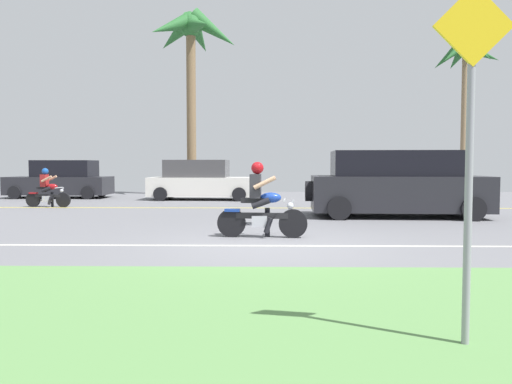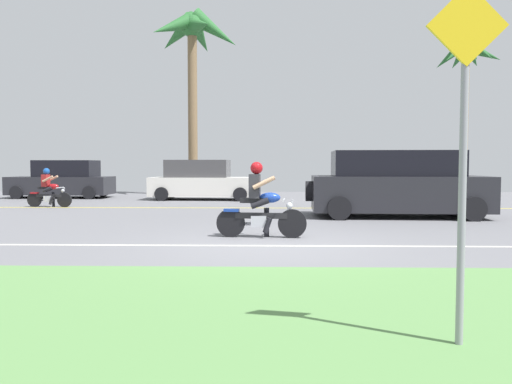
{
  "view_description": "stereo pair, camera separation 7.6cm",
  "coord_description": "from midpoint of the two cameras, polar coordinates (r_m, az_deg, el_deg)",
  "views": [
    {
      "loc": [
        -0.09,
        -9.11,
        1.48
      ],
      "look_at": [
        -0.34,
        3.87,
        0.77
      ],
      "focal_mm": 35.34,
      "sensor_mm": 36.0,
      "label": 1
    },
    {
      "loc": [
        -0.01,
        -9.11,
        1.48
      ],
      "look_at": [
        -0.34,
        3.87,
        0.77
      ],
      "focal_mm": 35.34,
      "sensor_mm": 36.0,
      "label": 2
    }
  ],
  "objects": [
    {
      "name": "lane_line_near",
      "position": [
        9.2,
        1.77,
        -6.09
      ],
      "size": [
        50.4,
        0.12,
        0.01
      ],
      "primitive_type": "cube",
      "color": "silver",
      "rests_on": "ground"
    },
    {
      "name": "palm_tree_1",
      "position": [
        24.92,
        -7.05,
        16.64
      ],
      "size": [
        4.36,
        4.66,
        8.79
      ],
      "color": "brown",
      "rests_on": "ground"
    },
    {
      "name": "street_sign",
      "position": [
        4.24,
        22.96,
        6.15
      ],
      "size": [
        0.62,
        0.06,
        2.85
      ],
      "color": "gray",
      "rests_on": "ground"
    },
    {
      "name": "parked_car_1",
      "position": [
        21.19,
        -5.98,
        1.22
      ],
      "size": [
        4.53,
        2.06,
        1.66
      ],
      "color": "white",
      "rests_on": "ground"
    },
    {
      "name": "grass_median",
      "position": [
        5.22,
        2.01,
        -12.99
      ],
      "size": [
        56.0,
        3.8,
        0.06
      ],
      "primitive_type": "cube",
      "color": "#5B8C4C",
      "rests_on": "ground"
    },
    {
      "name": "motorcyclist",
      "position": [
        10.18,
        0.73,
        -1.55
      ],
      "size": [
        1.83,
        0.6,
        1.53
      ],
      "color": "black",
      "rests_on": "ground"
    },
    {
      "name": "lane_line_far",
      "position": [
        17.07,
        1.63,
        -1.81
      ],
      "size": [
        50.4,
        0.12,
        0.01
      ],
      "primitive_type": "cube",
      "color": "yellow",
      "rests_on": "ground"
    },
    {
      "name": "motorcyclist_distant",
      "position": [
        18.86,
        -22.3,
        0.15
      ],
      "size": [
        1.62,
        0.53,
        1.35
      ],
      "color": "black",
      "rests_on": "ground"
    },
    {
      "name": "ground",
      "position": [
        12.21,
        1.69,
        -3.91
      ],
      "size": [
        56.0,
        30.0,
        0.04
      ],
      "primitive_type": "cube",
      "color": "slate"
    },
    {
      "name": "palm_tree_0",
      "position": [
        26.76,
        22.9,
        13.58
      ],
      "size": [
        3.2,
        3.24,
        7.5
      ],
      "color": "#846B4C",
      "rests_on": "ground"
    },
    {
      "name": "suv_nearby",
      "position": [
        14.76,
        15.79,
        0.81
      ],
      "size": [
        5.07,
        2.45,
        1.86
      ],
      "color": "#232328",
      "rests_on": "ground"
    },
    {
      "name": "parked_car_0",
      "position": [
        23.83,
        -20.94,
        1.23
      ],
      "size": [
        4.39,
        1.94,
        1.66
      ],
      "color": "#232328",
      "rests_on": "ground"
    }
  ]
}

